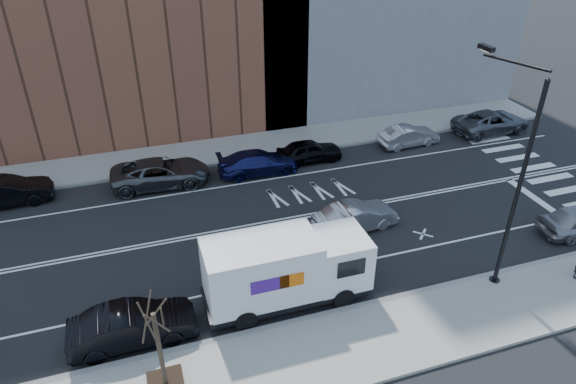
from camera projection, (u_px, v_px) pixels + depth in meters
ground at (286, 220)px, 26.18m from camera, size 120.00×120.00×0.00m
sidewalk_near at (359, 344)px, 18.96m from camera, size 44.00×3.60×0.15m
sidewalk_far at (244, 147)px, 33.33m from camera, size 44.00×3.60×0.15m
curb_near at (340, 311)px, 20.42m from camera, size 44.00×0.25×0.17m
curb_far at (251, 159)px, 31.85m from camera, size 44.00×0.25×0.17m
crosswalk at (542, 173)px, 30.47m from camera, size 3.00×14.00×0.01m
road_markings at (286, 220)px, 26.18m from camera, size 40.00×8.60×0.01m
streetlight at (513, 174)px, 19.82m from camera, size 0.44×4.02×9.34m
street_tree at (161, 357)px, 16.71m from camera, size 1.20×1.20×3.75m
fedex_van at (286, 269)px, 20.30m from camera, size 6.73×2.44×3.07m
far_parked_b at (6, 192)px, 27.09m from camera, size 4.67×1.86×1.51m
far_parked_c at (160, 173)px, 28.91m from camera, size 5.59×2.83×1.52m
far_parked_d at (258, 162)px, 30.16m from camera, size 4.76×1.99×1.37m
far_parked_e at (309, 151)px, 31.45m from camera, size 4.07×1.67×1.38m
far_parked_f at (409, 136)px, 33.42m from camera, size 4.10×1.65×1.32m
far_parked_g at (491, 122)px, 35.20m from camera, size 5.49×2.71×1.50m
driving_sedan at (356, 217)px, 25.13m from camera, size 4.39×1.97×1.40m
near_parked_rear_a at (133, 326)px, 18.82m from camera, size 4.61×1.65×1.51m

